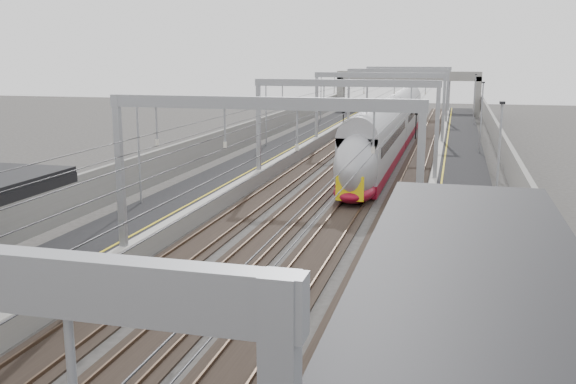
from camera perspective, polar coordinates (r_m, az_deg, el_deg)
The scene contains 11 objects.
platform_left at distance 50.51m, azimuth -3.43°, elevation 2.08°, with size 4.00×120.00×1.00m, color black.
platform_right at distance 48.08m, azimuth 15.02°, elevation 1.18°, with size 4.00×120.00×1.00m, color black.
tracks at distance 48.74m, azimuth 5.56°, elevation 1.14°, with size 11.40×140.00×0.20m.
overhead_line at distance 54.51m, azimuth 6.81°, elevation 8.72°, with size 13.00×140.00×6.60m.
overbridge at distance 102.64m, azimuth 10.61°, elevation 9.62°, with size 22.00×2.20×6.90m.
wall_left at distance 51.41m, azimuth -6.85°, elevation 3.43°, with size 0.30×120.00×3.20m, color gray.
wall_right at distance 48.04m, azimuth 18.91°, elevation 2.27°, with size 0.30×120.00×3.20m, color gray.
train at distance 61.57m, azimuth 9.01°, elevation 5.26°, with size 2.74×49.88×4.33m.
signal_green at distance 75.42m, azimuth 4.94°, elevation 6.79°, with size 0.32×0.32×3.48m.
signal_red_near at distance 73.78m, azimuth 11.33°, elevation 6.49°, with size 0.32×0.32×3.48m.
signal_red_far at distance 76.27m, azimuth 13.11°, elevation 6.59°, with size 0.32×0.32×3.48m.
Camera 1 is at (7.48, -2.29, 9.15)m, focal length 40.00 mm.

